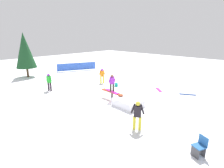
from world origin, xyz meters
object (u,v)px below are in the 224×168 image
at_px(rail_feature, 112,93).
at_px(bystander_black, 137,114).
at_px(main_rider_on_rail, 112,84).
at_px(loose_snowboard_navy, 188,94).
at_px(loose_snowboard_magenta, 159,90).
at_px(bystander_orange, 102,75).
at_px(bystander_green, 49,81).
at_px(pine_tree_near, 25,50).
at_px(backpack_on_snow, 116,85).
at_px(loose_snowboard_white, 51,104).
at_px(folding_chair, 200,147).

xyz_separation_m(rail_feature, bystander_black, (-3.91, 2.16, 0.32)).
xyz_separation_m(main_rider_on_rail, loose_snowboard_navy, (-3.69, -5.23, -1.29)).
bearing_deg(loose_snowboard_magenta, bystander_orange, -117.46).
relative_size(bystander_green, pine_tree_near, 0.30).
height_order(bystander_black, loose_snowboard_magenta, bystander_black).
bearing_deg(main_rider_on_rail, loose_snowboard_navy, -114.06).
bearing_deg(bystander_green, backpack_on_snow, -139.36).
relative_size(bystander_green, backpack_on_snow, 4.53).
height_order(main_rider_on_rail, loose_snowboard_white, main_rider_on_rail).
relative_size(main_rider_on_rail, bystander_green, 0.94).
distance_m(rail_feature, pine_tree_near, 12.61).
relative_size(main_rider_on_rail, loose_snowboard_navy, 1.12).
relative_size(loose_snowboard_white, pine_tree_near, 0.30).
bearing_deg(loose_snowboard_magenta, bystander_green, -92.46).
distance_m(bystander_green, backpack_on_snow, 6.10).
xyz_separation_m(backpack_on_snow, pine_tree_near, (10.09, 4.31, 2.90)).
relative_size(bystander_orange, pine_tree_near, 0.30).
bearing_deg(main_rider_on_rail, backpack_on_snow, -41.44).
height_order(bystander_orange, loose_snowboard_navy, bystander_orange).
distance_m(bystander_green, pine_tree_near, 7.11).
xyz_separation_m(bystander_orange, pine_tree_near, (8.24, 4.19, 2.23)).
relative_size(folding_chair, pine_tree_near, 0.17).
relative_size(loose_snowboard_navy, pine_tree_near, 0.26).
distance_m(main_rider_on_rail, loose_snowboard_white, 4.65).
distance_m(bystander_orange, pine_tree_near, 9.51).
height_order(bystander_black, loose_snowboard_white, bystander_black).
bearing_deg(main_rider_on_rail, rail_feature, 0.00).
distance_m(bystander_black, backpack_on_snow, 7.92).
relative_size(bystander_orange, loose_snowboard_navy, 1.15).
xyz_separation_m(bystander_black, bystander_green, (9.46, 0.03, -0.02)).
distance_m(loose_snowboard_navy, pine_tree_near, 17.57).
xyz_separation_m(loose_snowboard_navy, folding_chair, (-3.30, 7.32, 0.40)).
xyz_separation_m(bystander_black, pine_tree_near, (16.18, -0.70, 2.18)).
distance_m(loose_snowboard_navy, folding_chair, 8.04).
distance_m(bystander_black, loose_snowboard_white, 6.74).
height_order(bystander_green, pine_tree_near, pine_tree_near).
xyz_separation_m(bystander_green, loose_snowboard_white, (-2.94, 1.44, -0.85)).
relative_size(loose_snowboard_magenta, backpack_on_snow, 3.70).
xyz_separation_m(rail_feature, backpack_on_snow, (2.18, -2.85, -0.39)).
relative_size(rail_feature, backpack_on_snow, 6.17).
distance_m(loose_snowboard_navy, loose_snowboard_white, 10.87).
bearing_deg(pine_tree_near, folding_chair, 178.14).
bearing_deg(bystander_green, loose_snowboard_magenta, -150.66).
relative_size(rail_feature, loose_snowboard_white, 1.38).
relative_size(loose_snowboard_magenta, pine_tree_near, 0.25).
bearing_deg(loose_snowboard_navy, bystander_black, 62.09).
bearing_deg(loose_snowboard_navy, loose_snowboard_magenta, -16.47).
xyz_separation_m(loose_snowboard_white, pine_tree_near, (9.66, -2.17, 3.06)).
distance_m(rail_feature, bystander_orange, 4.88).
height_order(main_rider_on_rail, backpack_on_snow, main_rider_on_rail).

